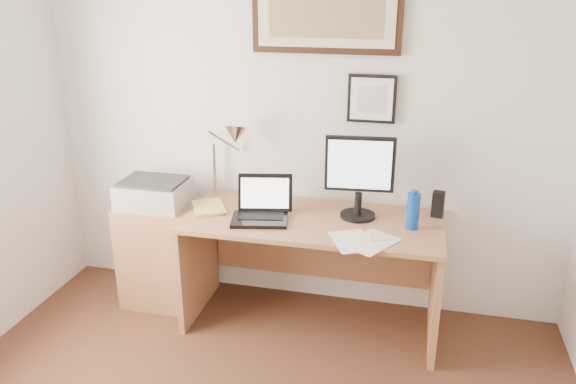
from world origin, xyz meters
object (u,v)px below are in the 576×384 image
(book, at_px, (194,209))
(laptop, at_px, (262,210))
(side_cabinet, at_px, (161,253))
(lcd_monitor, at_px, (359,173))
(water_bottle, at_px, (413,211))
(desk, at_px, (314,247))
(printer, at_px, (154,193))

(book, xyz_separation_m, laptop, (0.46, -0.02, 0.05))
(side_cabinet, distance_m, lcd_monitor, 1.50)
(book, bearing_deg, side_cabinet, 163.61)
(water_bottle, distance_m, desk, 0.70)
(book, bearing_deg, desk, 9.16)
(side_cabinet, distance_m, book, 0.50)
(lcd_monitor, relative_size, printer, 1.18)
(desk, xyz_separation_m, laptop, (-0.31, -0.15, 0.29))
(water_bottle, height_order, lcd_monitor, lcd_monitor)
(water_bottle, distance_m, laptop, 0.92)
(side_cabinet, relative_size, water_bottle, 3.31)
(book, distance_m, lcd_monitor, 1.08)
(desk, bearing_deg, side_cabinet, -178.11)
(book, relative_size, lcd_monitor, 0.51)
(laptop, bearing_deg, side_cabinet, 171.70)
(water_bottle, xyz_separation_m, laptop, (-0.91, -0.06, -0.05))
(side_cabinet, distance_m, desk, 1.08)
(water_bottle, bearing_deg, side_cabinet, 178.41)
(side_cabinet, height_order, desk, desk)
(water_bottle, bearing_deg, printer, 178.89)
(water_bottle, relative_size, lcd_monitor, 0.42)
(water_bottle, bearing_deg, lcd_monitor, 164.99)
(water_bottle, bearing_deg, laptop, -175.93)
(desk, height_order, printer, printer)
(book, height_order, lcd_monitor, lcd_monitor)
(lcd_monitor, bearing_deg, water_bottle, -15.01)
(book, bearing_deg, laptop, -2.82)
(side_cabinet, bearing_deg, desk, 1.89)
(water_bottle, height_order, printer, water_bottle)
(lcd_monitor, bearing_deg, desk, -178.27)
(side_cabinet, xyz_separation_m, desk, (1.07, 0.04, 0.15))
(lcd_monitor, bearing_deg, side_cabinet, -178.14)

